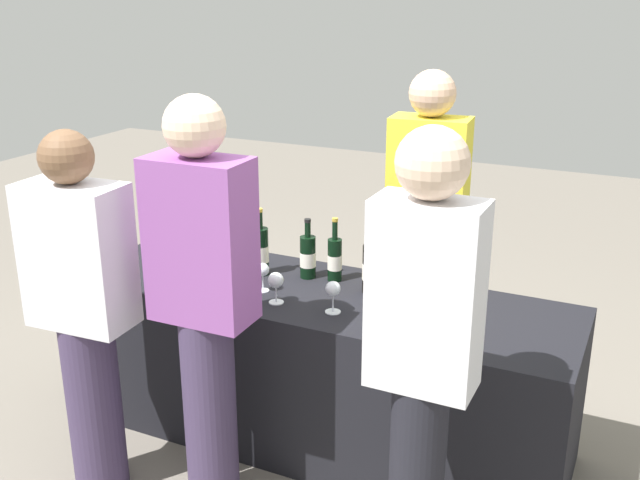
# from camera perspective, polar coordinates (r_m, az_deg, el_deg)

# --- Properties ---
(ground_plane) EXTENTS (12.00, 12.00, 0.00)m
(ground_plane) POSITION_cam_1_polar(r_m,az_deg,el_deg) (3.72, -0.00, -14.73)
(ground_plane) COLOR slate
(tasting_table) EXTENTS (2.30, 0.71, 0.75)m
(tasting_table) POSITION_cam_1_polar(r_m,az_deg,el_deg) (3.53, -0.00, -9.65)
(tasting_table) COLOR black
(tasting_table) RESTS_ON ground_plane
(wine_bottle_0) EXTENTS (0.07, 0.07, 0.32)m
(wine_bottle_0) POSITION_cam_1_polar(r_m,az_deg,el_deg) (3.69, -9.02, -0.18)
(wine_bottle_0) COLOR black
(wine_bottle_0) RESTS_ON tasting_table
(wine_bottle_1) EXTENTS (0.08, 0.08, 0.33)m
(wine_bottle_1) POSITION_cam_1_polar(r_m,az_deg,el_deg) (3.54, -4.59, -0.81)
(wine_bottle_1) COLOR black
(wine_bottle_1) RESTS_ON tasting_table
(wine_bottle_2) EXTENTS (0.08, 0.08, 0.29)m
(wine_bottle_2) POSITION_cam_1_polar(r_m,az_deg,el_deg) (3.49, -0.94, -1.26)
(wine_bottle_2) COLOR black
(wine_bottle_2) RESTS_ON tasting_table
(wine_bottle_3) EXTENTS (0.07, 0.07, 0.31)m
(wine_bottle_3) POSITION_cam_1_polar(r_m,az_deg,el_deg) (3.46, 1.18, -1.46)
(wine_bottle_3) COLOR black
(wine_bottle_3) RESTS_ON tasting_table
(wine_bottle_4) EXTENTS (0.08, 0.08, 0.31)m
(wine_bottle_4) POSITION_cam_1_polar(r_m,az_deg,el_deg) (3.33, 3.94, -2.17)
(wine_bottle_4) COLOR black
(wine_bottle_4) RESTS_ON tasting_table
(wine_glass_0) EXTENTS (0.08, 0.08, 0.14)m
(wine_glass_0) POSITION_cam_1_polar(r_m,az_deg,el_deg) (3.41, -8.77, -2.20)
(wine_glass_0) COLOR silver
(wine_glass_0) RESTS_ON tasting_table
(wine_glass_1) EXTENTS (0.06, 0.06, 0.13)m
(wine_glass_1) POSITION_cam_1_polar(r_m,az_deg,el_deg) (3.35, -4.42, -2.38)
(wine_glass_1) COLOR silver
(wine_glass_1) RESTS_ON tasting_table
(wine_glass_2) EXTENTS (0.07, 0.07, 0.14)m
(wine_glass_2) POSITION_cam_1_polar(r_m,az_deg,el_deg) (3.22, -3.41, -3.20)
(wine_glass_2) COLOR silver
(wine_glass_2) RESTS_ON tasting_table
(wine_glass_3) EXTENTS (0.07, 0.07, 0.14)m
(wine_glass_3) POSITION_cam_1_polar(r_m,az_deg,el_deg) (3.13, 1.00, -3.88)
(wine_glass_3) COLOR silver
(wine_glass_3) RESTS_ON tasting_table
(wine_glass_4) EXTENTS (0.07, 0.07, 0.13)m
(wine_glass_4) POSITION_cam_1_polar(r_m,az_deg,el_deg) (3.00, 6.86, -5.25)
(wine_glass_4) COLOR silver
(wine_glass_4) RESTS_ON tasting_table
(server_pouring) EXTENTS (0.40, 0.24, 1.69)m
(server_pouring) POSITION_cam_1_polar(r_m,az_deg,el_deg) (3.78, 8.13, 1.25)
(server_pouring) COLOR black
(server_pouring) RESTS_ON ground_plane
(guest_0) EXTENTS (0.42, 0.25, 1.56)m
(guest_0) POSITION_cam_1_polar(r_m,az_deg,el_deg) (3.15, -17.67, -4.99)
(guest_0) COLOR #3F3351
(guest_0) RESTS_ON ground_plane
(guest_1) EXTENTS (0.39, 0.23, 1.71)m
(guest_1) POSITION_cam_1_polar(r_m,az_deg,el_deg) (2.90, -8.89, -4.28)
(guest_1) COLOR #3F3351
(guest_1) RESTS_ON ground_plane
(guest_2) EXTENTS (0.35, 0.23, 1.69)m
(guest_2) POSITION_cam_1_polar(r_m,az_deg,el_deg) (2.45, 7.88, -8.71)
(guest_2) COLOR black
(guest_2) RESTS_ON ground_plane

